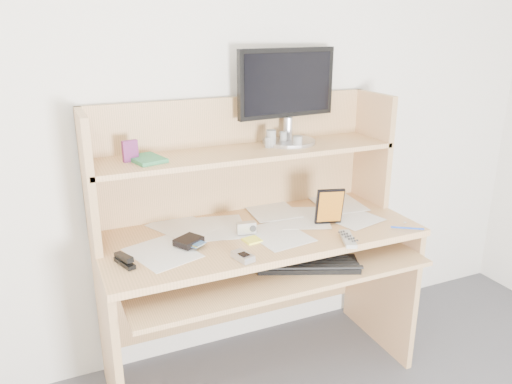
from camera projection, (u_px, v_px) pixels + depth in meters
name	position (u px, v px, depth m)	size (l,w,h in m)	color
back_wall	(232.00, 107.00, 2.32)	(3.60, 0.04, 2.50)	silver
desk	(253.00, 235.00, 2.29)	(1.40, 0.70, 1.30)	tan
paper_clutter	(260.00, 230.00, 2.21)	(1.32, 0.54, 0.01)	white
keyboard	(308.00, 264.00, 2.09)	(0.45, 0.30, 0.03)	black
tv_remote	(348.00, 239.00, 2.09)	(0.05, 0.16, 0.02)	#A7A7A1
flip_phone	(243.00, 255.00, 1.93)	(0.05, 0.10, 0.03)	#AFAFB1
stapler	(124.00, 260.00, 1.88)	(0.03, 0.12, 0.04)	black
wallet	(189.00, 241.00, 2.05)	(0.10, 0.08, 0.03)	black
sticky_note_pad	(252.00, 240.00, 2.10)	(0.07, 0.07, 0.01)	yellow
digital_camera	(246.00, 228.00, 2.15)	(0.08, 0.03, 0.05)	#A7A7A9
game_case	(329.00, 206.00, 2.23)	(0.12, 0.01, 0.17)	black
blue_pen	(407.00, 228.00, 2.21)	(0.01, 0.01, 0.14)	#1840B8
card_box	(130.00, 151.00, 2.04)	(0.06, 0.02, 0.09)	maroon
shelf_book	(147.00, 159.00, 2.05)	(0.12, 0.16, 0.02)	#2F7741
chip_stack_a	(268.00, 142.00, 2.27)	(0.03, 0.03, 0.05)	black
chip_stack_b	(283.00, 138.00, 2.34)	(0.04, 0.04, 0.06)	white
chip_stack_c	(298.00, 142.00, 2.27)	(0.04, 0.04, 0.05)	black
chip_stack_d	(271.00, 139.00, 2.28)	(0.04, 0.04, 0.08)	white
monitor	(287.00, 93.00, 2.31)	(0.50, 0.25, 0.43)	#B0B0B5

